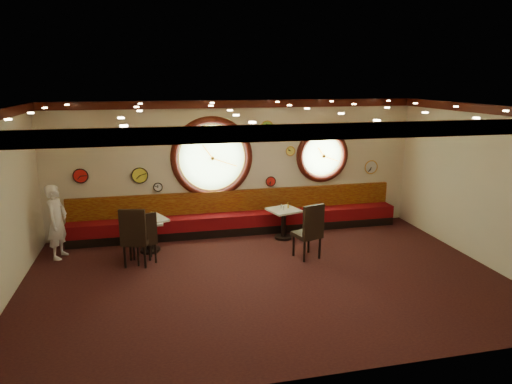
# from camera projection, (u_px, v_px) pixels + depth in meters

# --- Properties ---
(floor) EXTENTS (9.00, 6.00, 0.00)m
(floor) POSITION_uv_depth(u_px,v_px,m) (266.00, 278.00, 8.66)
(floor) COLOR black
(floor) RESTS_ON ground
(ceiling) EXTENTS (9.00, 6.00, 0.02)m
(ceiling) POSITION_uv_depth(u_px,v_px,m) (267.00, 108.00, 7.88)
(ceiling) COLOR #BA8634
(ceiling) RESTS_ON wall_back
(wall_back) EXTENTS (9.00, 0.02, 3.20)m
(wall_back) POSITION_uv_depth(u_px,v_px,m) (237.00, 167.00, 11.11)
(wall_back) COLOR beige
(wall_back) RESTS_ON floor
(wall_front) EXTENTS (9.00, 0.02, 3.20)m
(wall_front) POSITION_uv_depth(u_px,v_px,m) (328.00, 259.00, 5.43)
(wall_front) COLOR beige
(wall_front) RESTS_ON floor
(wall_right) EXTENTS (0.02, 6.00, 3.20)m
(wall_right) POSITION_uv_depth(u_px,v_px,m) (482.00, 185.00, 9.24)
(wall_right) COLOR beige
(wall_right) RESTS_ON floor
(molding_back) EXTENTS (9.00, 0.10, 0.18)m
(molding_back) POSITION_uv_depth(u_px,v_px,m) (236.00, 104.00, 10.70)
(molding_back) COLOR #360E09
(molding_back) RESTS_ON wall_back
(molding_front) EXTENTS (9.00, 0.10, 0.18)m
(molding_front) POSITION_uv_depth(u_px,v_px,m) (331.00, 131.00, 5.11)
(molding_front) COLOR #360E09
(molding_front) RESTS_ON wall_back
(molding_right) EXTENTS (0.10, 6.00, 0.18)m
(molding_right) POSITION_uv_depth(u_px,v_px,m) (489.00, 109.00, 8.86)
(molding_right) COLOR #360E09
(molding_right) RESTS_ON wall_back
(banquette_base) EXTENTS (8.00, 0.55, 0.20)m
(banquette_base) POSITION_uv_depth(u_px,v_px,m) (239.00, 229.00, 11.21)
(banquette_base) COLOR black
(banquette_base) RESTS_ON floor
(banquette_seat) EXTENTS (8.00, 0.55, 0.30)m
(banquette_seat) POSITION_uv_depth(u_px,v_px,m) (239.00, 219.00, 11.15)
(banquette_seat) COLOR #5E080E
(banquette_seat) RESTS_ON banquette_base
(banquette_back) EXTENTS (8.00, 0.10, 0.55)m
(banquette_back) POSITION_uv_depth(u_px,v_px,m) (237.00, 201.00, 11.26)
(banquette_back) COLOR #5F1107
(banquette_back) RESTS_ON wall_back
(porthole_left_glass) EXTENTS (1.66, 0.02, 1.66)m
(porthole_left_glass) POSITION_uv_depth(u_px,v_px,m) (212.00, 158.00, 10.92)
(porthole_left_glass) COLOR #A2D27E
(porthole_left_glass) RESTS_ON wall_back
(porthole_left_frame) EXTENTS (1.98, 0.18, 1.98)m
(porthole_left_frame) POSITION_uv_depth(u_px,v_px,m) (212.00, 158.00, 10.90)
(porthole_left_frame) COLOR #360E09
(porthole_left_frame) RESTS_ON wall_back
(porthole_left_ring) EXTENTS (1.61, 0.03, 1.61)m
(porthole_left_ring) POSITION_uv_depth(u_px,v_px,m) (212.00, 158.00, 10.87)
(porthole_left_ring) COLOR gold
(porthole_left_ring) RESTS_ON wall_back
(porthole_right_glass) EXTENTS (1.10, 0.02, 1.10)m
(porthole_right_glass) POSITION_uv_depth(u_px,v_px,m) (322.00, 155.00, 11.53)
(porthole_right_glass) COLOR #A2D27E
(porthole_right_glass) RESTS_ON wall_back
(porthole_right_frame) EXTENTS (1.38, 0.18, 1.38)m
(porthole_right_frame) POSITION_uv_depth(u_px,v_px,m) (322.00, 156.00, 11.52)
(porthole_right_frame) COLOR #360E09
(porthole_right_frame) RESTS_ON wall_back
(porthole_right_ring) EXTENTS (1.09, 0.03, 1.09)m
(porthole_right_ring) POSITION_uv_depth(u_px,v_px,m) (323.00, 156.00, 11.49)
(porthole_right_ring) COLOR gold
(porthole_right_ring) RESTS_ON wall_back
(wall_clock_0) EXTENTS (0.28, 0.03, 0.28)m
(wall_clock_0) POSITION_uv_depth(u_px,v_px,m) (364.00, 131.00, 11.59)
(wall_clock_0) COLOR black
(wall_clock_0) RESTS_ON wall_back
(wall_clock_1) EXTENTS (0.36, 0.03, 0.36)m
(wall_clock_1) POSITION_uv_depth(u_px,v_px,m) (140.00, 175.00, 10.60)
(wall_clock_1) COLOR yellow
(wall_clock_1) RESTS_ON wall_back
(wall_clock_2) EXTENTS (0.26, 0.03, 0.26)m
(wall_clock_2) POSITION_uv_depth(u_px,v_px,m) (96.00, 140.00, 10.20)
(wall_clock_2) COLOR #93B524
(wall_clock_2) RESTS_ON wall_back
(wall_clock_3) EXTENTS (0.30, 0.03, 0.30)m
(wall_clock_3) POSITION_uv_depth(u_px,v_px,m) (267.00, 127.00, 11.00)
(wall_clock_3) COLOR #83C63D
(wall_clock_3) RESTS_ON wall_back
(wall_clock_4) EXTENTS (0.22, 0.03, 0.22)m
(wall_clock_4) POSITION_uv_depth(u_px,v_px,m) (290.00, 151.00, 11.28)
(wall_clock_4) COLOR #F1E650
(wall_clock_4) RESTS_ON wall_back
(wall_clock_5) EXTENTS (0.24, 0.03, 0.24)m
(wall_clock_5) POSITION_uv_depth(u_px,v_px,m) (151.00, 134.00, 10.44)
(wall_clock_5) COLOR black
(wall_clock_5) RESTS_ON wall_back
(wall_clock_6) EXTENTS (0.34, 0.03, 0.34)m
(wall_clock_6) POSITION_uv_depth(u_px,v_px,m) (371.00, 167.00, 11.87)
(wall_clock_6) COLOR silver
(wall_clock_6) RESTS_ON wall_back
(wall_clock_7) EXTENTS (0.20, 0.03, 0.20)m
(wall_clock_7) POSITION_uv_depth(u_px,v_px,m) (158.00, 187.00, 10.76)
(wall_clock_7) COLOR white
(wall_clock_7) RESTS_ON wall_back
(wall_clock_8) EXTENTS (0.24, 0.03, 0.24)m
(wall_clock_8) POSITION_uv_depth(u_px,v_px,m) (271.00, 181.00, 11.35)
(wall_clock_8) COLOR red
(wall_clock_8) RESTS_ON wall_back
(wall_clock_9) EXTENTS (0.32, 0.03, 0.32)m
(wall_clock_9) POSITION_uv_depth(u_px,v_px,m) (81.00, 176.00, 10.31)
(wall_clock_9) COLOR red
(wall_clock_9) RESTS_ON wall_back
(table_a) EXTENTS (0.67, 0.67, 0.72)m
(table_a) POSITION_uv_depth(u_px,v_px,m) (149.00, 232.00, 9.90)
(table_a) COLOR black
(table_a) RESTS_ON floor
(table_b) EXTENTS (0.90, 0.90, 0.75)m
(table_b) POSITION_uv_depth(u_px,v_px,m) (149.00, 231.00, 9.93)
(table_b) COLOR black
(table_b) RESTS_ON floor
(table_c) EXTENTS (0.81, 0.81, 0.72)m
(table_c) POSITION_uv_depth(u_px,v_px,m) (284.00, 220.00, 10.73)
(table_c) COLOR black
(table_c) RESTS_ON floor
(chair_a) EXTENTS (0.56, 0.56, 0.67)m
(chair_a) POSITION_uv_depth(u_px,v_px,m) (145.00, 234.00, 9.23)
(chair_a) COLOR black
(chair_a) RESTS_ON floor
(chair_b) EXTENTS (0.62, 0.62, 0.76)m
(chair_b) POSITION_uv_depth(u_px,v_px,m) (135.00, 233.00, 9.05)
(chair_b) COLOR black
(chair_b) RESTS_ON floor
(chair_c) EXTENTS (0.62, 0.62, 0.74)m
(chair_c) POSITION_uv_depth(u_px,v_px,m) (310.00, 228.00, 9.44)
(chair_c) COLOR black
(chair_c) RESTS_ON floor
(condiment_a_salt) EXTENTS (0.04, 0.04, 0.11)m
(condiment_a_salt) POSITION_uv_depth(u_px,v_px,m) (146.00, 217.00, 9.89)
(condiment_a_salt) COLOR silver
(condiment_a_salt) RESTS_ON table_a
(condiment_b_salt) EXTENTS (0.03, 0.03, 0.09)m
(condiment_b_salt) POSITION_uv_depth(u_px,v_px,m) (147.00, 216.00, 9.85)
(condiment_b_salt) COLOR #B8B9BD
(condiment_b_salt) RESTS_ON table_b
(condiment_c_salt) EXTENTS (0.04, 0.04, 0.11)m
(condiment_c_salt) POSITION_uv_depth(u_px,v_px,m) (281.00, 206.00, 10.73)
(condiment_c_salt) COLOR #B9B8BD
(condiment_c_salt) RESTS_ON table_c
(condiment_a_pepper) EXTENTS (0.04, 0.04, 0.10)m
(condiment_a_pepper) POSITION_uv_depth(u_px,v_px,m) (147.00, 218.00, 9.83)
(condiment_a_pepper) COLOR silver
(condiment_a_pepper) RESTS_ON table_a
(condiment_b_pepper) EXTENTS (0.04, 0.04, 0.11)m
(condiment_b_pepper) POSITION_uv_depth(u_px,v_px,m) (150.00, 216.00, 9.86)
(condiment_b_pepper) COLOR #BCBCC0
(condiment_b_pepper) RESTS_ON table_b
(condiment_c_pepper) EXTENTS (0.03, 0.03, 0.09)m
(condiment_c_pepper) POSITION_uv_depth(u_px,v_px,m) (283.00, 208.00, 10.58)
(condiment_c_pepper) COLOR silver
(condiment_c_pepper) RESTS_ON table_c
(condiment_a_bottle) EXTENTS (0.05, 0.05, 0.15)m
(condiment_a_bottle) POSITION_uv_depth(u_px,v_px,m) (153.00, 215.00, 9.95)
(condiment_a_bottle) COLOR gold
(condiment_a_bottle) RESTS_ON table_a
(condiment_b_bottle) EXTENTS (0.04, 0.04, 0.14)m
(condiment_b_bottle) POSITION_uv_depth(u_px,v_px,m) (152.00, 215.00, 9.88)
(condiment_b_bottle) COLOR yellow
(condiment_b_bottle) RESTS_ON table_b
(condiment_c_bottle) EXTENTS (0.04, 0.04, 0.14)m
(condiment_c_bottle) POSITION_uv_depth(u_px,v_px,m) (288.00, 205.00, 10.74)
(condiment_c_bottle) COLOR gold
(condiment_c_bottle) RESTS_ON table_c
(waiter) EXTENTS (0.52, 0.66, 1.58)m
(waiter) POSITION_uv_depth(u_px,v_px,m) (57.00, 222.00, 9.50)
(waiter) COLOR white
(waiter) RESTS_ON floor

